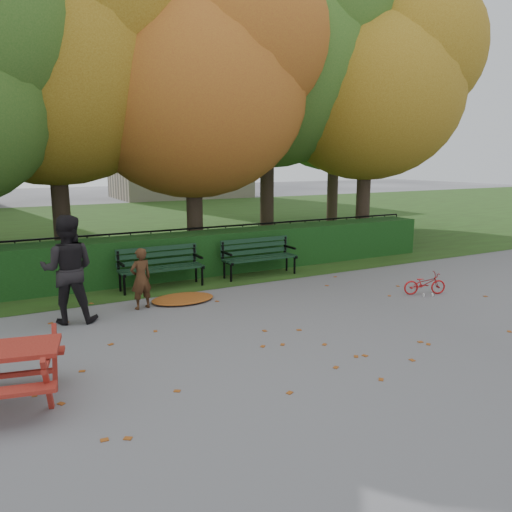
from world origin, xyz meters
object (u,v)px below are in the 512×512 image
tree_e (381,81)px  tree_d (283,50)px  bench_left (160,264)px  tree_c (207,76)px  bench_right (258,254)px  tree_g (346,90)px  bicycle (425,283)px  tree_b (66,45)px  adult (68,269)px  child (141,279)px

tree_e → tree_d: bearing=151.1°
bench_left → tree_d: bearing=34.3°
tree_c → bench_right: 4.87m
tree_g → bicycle: 11.67m
tree_e → bench_left: tree_e is taller
bench_right → tree_b: bearing=139.3°
tree_d → bench_right: (-2.78, -3.53, -5.46)m
tree_b → bench_right: size_ratio=4.88×
bench_left → bicycle: size_ratio=2.06×
adult → tree_c: bearing=-119.8°
bench_left → child: bearing=-120.7°
tree_g → bench_left: (-9.63, -6.06, -4.85)m
bench_right → child: child is taller
tree_g → tree_b: bearing=-164.4°
tree_c → bench_left: tree_c is taller
child → bicycle: size_ratio=1.31×
tree_c → tree_d: tree_d is taller
tree_c → child: bearing=-129.2°
bench_right → bicycle: bench_right is taller
tree_c → tree_d: (3.04, 1.27, 1.16)m
bench_left → bench_right: same height
bicycle → tree_g: bearing=-6.5°
tree_b → bicycle: 9.88m
tree_e → bench_right: size_ratio=4.53×
tree_b → adult: 6.45m
tree_c → bench_right: bearing=-83.3°
tree_b → tree_d: bearing=4.4°
adult → tree_g: bearing=-128.8°
child → tree_e: bearing=-171.6°
bench_left → adult: (-2.06, -1.50, 0.40)m
child → tree_b: bearing=-98.4°
tree_b → bench_left: (1.14, -3.04, -4.88)m
adult → bicycle: (6.65, -1.61, -0.69)m
bench_right → child: bearing=-157.4°
tree_d → bench_left: tree_d is taller
adult → bicycle: adult is taller
tree_c → tree_b: bearing=166.5°
tree_g → bicycle: (-5.05, -9.17, -5.14)m
bench_left → child: 1.54m
tree_e → tree_g: 4.39m
tree_d → tree_e: (2.64, -1.46, -0.90)m
tree_g → adult: bearing=-147.1°
tree_g → child: 13.64m
tree_c → bench_left: size_ratio=4.44×
tree_e → child: 10.30m
tree_b → tree_e: size_ratio=1.08×
bench_left → child: (-0.79, -1.32, 0.05)m
tree_c → adult: bearing=-138.1°
tree_e → tree_c: bearing=178.1°
tree_e → child: size_ratio=7.13×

